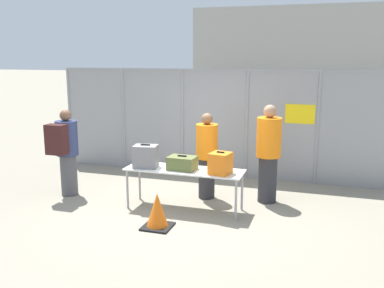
{
  "coord_description": "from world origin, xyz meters",
  "views": [
    {
      "loc": [
        2.37,
        -6.74,
        2.66
      ],
      "look_at": [
        0.02,
        0.63,
        1.05
      ],
      "focal_mm": 40.0,
      "sensor_mm": 36.0,
      "label": 1
    }
  ],
  "objects": [
    {
      "name": "ground_plane",
      "position": [
        0.0,
        0.0,
        0.0
      ],
      "size": [
        120.0,
        120.0,
        0.0
      ],
      "primitive_type": "plane",
      "color": "gray"
    },
    {
      "name": "fence_section",
      "position": [
        0.01,
        2.3,
        1.23
      ],
      "size": [
        7.41,
        0.07,
        2.37
      ],
      "color": "gray",
      "rests_on": "ground_plane"
    },
    {
      "name": "inspection_table",
      "position": [
        0.07,
        0.03,
        0.67
      ],
      "size": [
        2.06,
        0.63,
        0.73
      ],
      "color": "silver",
      "rests_on": "ground_plane"
    },
    {
      "name": "suitcase_grey",
      "position": [
        -0.61,
        -0.05,
        0.92
      ],
      "size": [
        0.46,
        0.37,
        0.42
      ],
      "color": "slate",
      "rests_on": "inspection_table"
    },
    {
      "name": "suitcase_olive",
      "position": [
        0.05,
        -0.0,
        0.84
      ],
      "size": [
        0.49,
        0.35,
        0.25
      ],
      "color": "#566033",
      "rests_on": "inspection_table"
    },
    {
      "name": "suitcase_orange",
      "position": [
        0.74,
        -0.06,
        0.9
      ],
      "size": [
        0.38,
        0.39,
        0.38
      ],
      "color": "orange",
      "rests_on": "inspection_table"
    },
    {
      "name": "traveler_hooded",
      "position": [
        -2.31,
        0.05,
        0.91
      ],
      "size": [
        0.41,
        0.64,
        1.66
      ],
      "rotation": [
        0.0,
        0.0,
        -0.15
      ],
      "color": "#4C4C51",
      "rests_on": "ground_plane"
    },
    {
      "name": "security_worker_near",
      "position": [
        0.27,
        0.75,
        0.84
      ],
      "size": [
        0.4,
        0.4,
        1.62
      ],
      "rotation": [
        0.0,
        0.0,
        3.25
      ],
      "color": "#2D2D33",
      "rests_on": "ground_plane"
    },
    {
      "name": "security_worker_far",
      "position": [
        1.4,
        0.87,
        0.93
      ],
      "size": [
        0.45,
        0.45,
        1.8
      ],
      "rotation": [
        0.0,
        0.0,
        3.6
      ],
      "color": "#2D2D33",
      "rests_on": "ground_plane"
    },
    {
      "name": "utility_trailer",
      "position": [
        0.64,
        4.51,
        0.37
      ],
      "size": [
        4.09,
        2.15,
        0.62
      ],
      "color": "silver",
      "rests_on": "ground_plane"
    },
    {
      "name": "distant_hangar",
      "position": [
        1.22,
        28.74,
        2.89
      ],
      "size": [
        15.88,
        13.57,
        5.78
      ],
      "color": "#999993",
      "rests_on": "ground_plane"
    },
    {
      "name": "traffic_cone",
      "position": [
        -0.07,
        -0.88,
        0.26
      ],
      "size": [
        0.45,
        0.45,
        0.56
      ],
      "color": "black",
      "rests_on": "ground_plane"
    }
  ]
}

